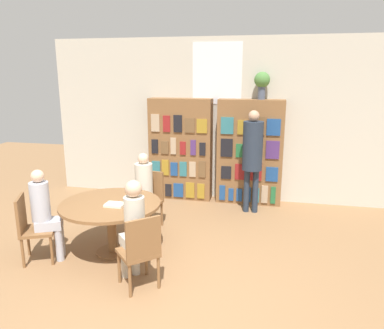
# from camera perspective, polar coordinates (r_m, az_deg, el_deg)

# --- Properties ---
(ground_plane) EXTENTS (16.00, 16.00, 0.00)m
(ground_plane) POSITION_cam_1_polar(r_m,az_deg,el_deg) (4.12, -4.93, -21.44)
(ground_plane) COLOR olive
(wall_back) EXTENTS (6.40, 0.07, 3.00)m
(wall_back) POSITION_cam_1_polar(r_m,az_deg,el_deg) (7.06, 3.77, 6.80)
(wall_back) COLOR beige
(wall_back) RESTS_ON ground_plane
(bookshelf_left) EXTENTS (1.18, 0.34, 1.91)m
(bookshelf_left) POSITION_cam_1_polar(r_m,az_deg,el_deg) (7.09, -1.74, 2.31)
(bookshelf_left) COLOR brown
(bookshelf_left) RESTS_ON ground_plane
(bookshelf_right) EXTENTS (1.18, 0.34, 1.91)m
(bookshelf_right) POSITION_cam_1_polar(r_m,az_deg,el_deg) (6.90, 8.80, 1.83)
(bookshelf_right) COLOR brown
(bookshelf_right) RESTS_ON ground_plane
(flower_vase) EXTENTS (0.27, 0.27, 0.47)m
(flower_vase) POSITION_cam_1_polar(r_m,az_deg,el_deg) (6.75, 10.62, 12.28)
(flower_vase) COLOR #475166
(flower_vase) RESTS_ON bookshelf_right
(reading_table) EXTENTS (1.32, 1.32, 0.71)m
(reading_table) POSITION_cam_1_polar(r_m,az_deg,el_deg) (5.07, -12.30, -6.84)
(reading_table) COLOR brown
(reading_table) RESTS_ON ground_plane
(chair_near_camera) EXTENTS (0.53, 0.53, 0.88)m
(chair_near_camera) POSITION_cam_1_polar(r_m,az_deg,el_deg) (5.22, -23.34, -8.53)
(chair_near_camera) COLOR brown
(chair_near_camera) RESTS_ON ground_plane
(chair_left_side) EXTENTS (0.47, 0.47, 0.88)m
(chair_left_side) POSITION_cam_1_polar(r_m,az_deg,el_deg) (5.89, -6.57, -4.90)
(chair_left_side) COLOR brown
(chair_left_side) RESTS_ON ground_plane
(chair_far_side) EXTENTS (0.57, 0.57, 0.88)m
(chair_far_side) POSITION_cam_1_polar(r_m,az_deg,el_deg) (4.25, -7.87, -12.64)
(chair_far_side) COLOR brown
(chair_far_side) RESTS_ON ground_plane
(seated_reader_left) EXTENTS (0.32, 0.39, 1.21)m
(seated_reader_left) POSITION_cam_1_polar(r_m,az_deg,el_deg) (5.68, -7.53, -3.56)
(seated_reader_left) COLOR beige
(seated_reader_left) RESTS_ON ground_plane
(seated_reader_right) EXTENTS (0.39, 0.39, 1.24)m
(seated_reader_right) POSITION_cam_1_polar(r_m,az_deg,el_deg) (4.32, -8.92, -9.21)
(seated_reader_right) COLOR beige
(seated_reader_right) RESTS_ON ground_plane
(seated_reader_back) EXTENTS (0.39, 0.35, 1.21)m
(seated_reader_back) POSITION_cam_1_polar(r_m,az_deg,el_deg) (5.12, -21.48, -6.59)
(seated_reader_back) COLOR #B2B7C6
(seated_reader_back) RESTS_ON ground_plane
(librarian_standing) EXTENTS (0.34, 0.61, 1.77)m
(librarian_standing) POSITION_cam_1_polar(r_m,az_deg,el_deg) (6.38, 9.22, 2.16)
(librarian_standing) COLOR #232D3D
(librarian_standing) RESTS_ON ground_plane
(open_book_on_table) EXTENTS (0.24, 0.18, 0.03)m
(open_book_on_table) POSITION_cam_1_polar(r_m,az_deg,el_deg) (4.91, -11.68, -6.01)
(open_book_on_table) COLOR silver
(open_book_on_table) RESTS_ON reading_table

